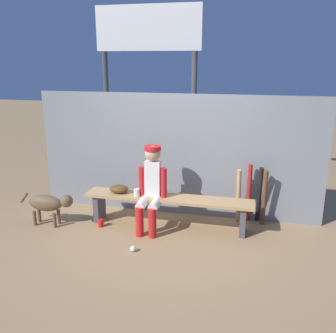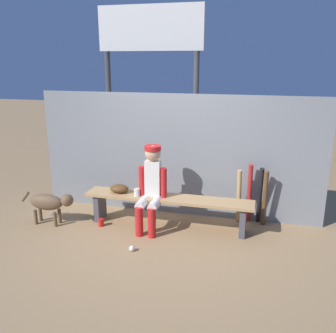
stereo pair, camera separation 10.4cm
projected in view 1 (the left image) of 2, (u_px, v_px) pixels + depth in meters
name	position (u px, v px, depth m)	size (l,w,h in m)	color
ground_plane	(168.00, 226.00, 5.35)	(30.00, 30.00, 0.00)	#9E7A51
chainlink_fence	(176.00, 156.00, 5.59)	(4.35, 0.03, 1.86)	gray
dugout_bench	(168.00, 203.00, 5.25)	(2.42, 0.36, 0.45)	tan
player_seated	(151.00, 186.00, 5.12)	(0.41, 0.55, 1.19)	silver
baseball_glove	(119.00, 189.00, 5.37)	(0.28, 0.20, 0.12)	#593819
bat_wood_tan	(238.00, 196.00, 5.36)	(0.06, 0.06, 0.83)	tan
bat_aluminum_red	(249.00, 193.00, 5.39)	(0.06, 0.06, 0.90)	#B22323
bat_aluminum_black	(259.00, 195.00, 5.34)	(0.06, 0.06, 0.89)	black
bat_wood_dark	(264.00, 198.00, 5.27)	(0.06, 0.06, 0.85)	brown
baseball	(133.00, 249.00, 4.64)	(0.07, 0.07, 0.07)	white
cup_on_ground	(101.00, 223.00, 5.32)	(0.08, 0.08, 0.11)	red
cup_on_bench	(137.00, 193.00, 5.24)	(0.08, 0.08, 0.11)	silver
scoreboard	(152.00, 54.00, 6.38)	(2.14, 0.27, 3.47)	#3F3F42
dog	(49.00, 204.00, 5.30)	(0.84, 0.20, 0.49)	brown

